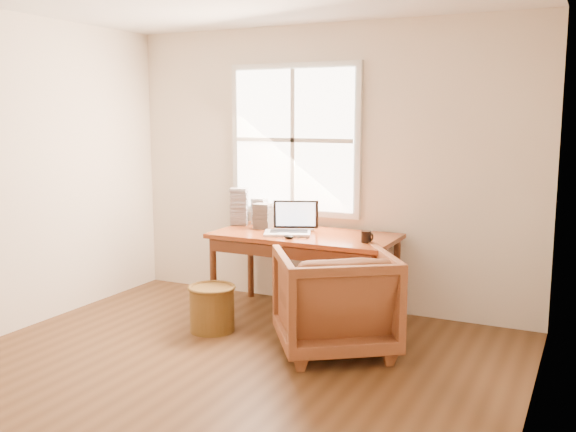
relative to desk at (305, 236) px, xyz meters
name	(u,v)px	position (x,y,z in m)	size (l,w,h in m)	color
room_shell	(196,188)	(-0.02, -1.64, 0.59)	(4.04, 4.54, 2.64)	#55361D
desk	(305,236)	(0.00, 0.00, 0.00)	(1.60, 0.80, 0.04)	brown
armchair	(335,301)	(0.56, -0.68, -0.34)	(0.84, 0.86, 0.79)	brown
wicker_stool	(212,309)	(-0.53, -0.69, -0.55)	(0.37, 0.37, 0.37)	brown
laptop	(287,219)	(-0.12, -0.09, 0.16)	(0.37, 0.39, 0.28)	silver
mouse	(289,237)	(-0.02, -0.28, 0.04)	(0.10, 0.06, 0.03)	black
coffee_mug	(366,237)	(0.61, -0.14, 0.07)	(0.09, 0.09, 0.10)	black
cd_stack_a	(260,211)	(-0.59, 0.27, 0.15)	(0.13, 0.11, 0.25)	silver
cd_stack_b	(263,216)	(-0.46, 0.08, 0.14)	(0.15, 0.13, 0.23)	#25252A
cd_stack_c	(239,207)	(-0.75, 0.15, 0.19)	(0.15, 0.14, 0.35)	#A2A2B0
cd_stack_d	(280,215)	(-0.42, 0.34, 0.11)	(0.14, 0.12, 0.18)	silver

